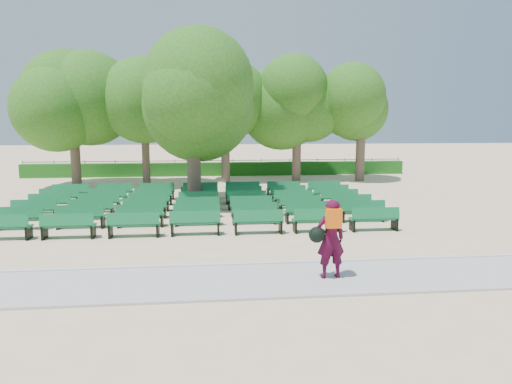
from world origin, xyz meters
The scene contains 9 objects.
ground centered at (0.00, 0.00, 0.00)m, with size 120.00×120.00×0.00m, color beige.
paving centered at (0.00, -7.40, 0.03)m, with size 30.00×2.20×0.06m, color #B2B1AD.
curb centered at (0.00, -6.25, 0.05)m, with size 30.00×0.12×0.10m, color silver.
hedge centered at (0.00, 14.00, 0.45)m, with size 26.00×0.70×0.90m, color #1B5C18.
fence centered at (0.00, 14.40, 0.00)m, with size 26.00×0.10×1.02m, color black, non-canonical shape.
tree_line centered at (0.00, 10.00, 0.00)m, with size 21.80×6.80×7.04m, color #2F691C, non-canonical shape.
bench_array centered at (-1.12, 0.75, 0.08)m, with size 1.64×0.56×1.02m.
tree_among centered at (-1.33, 2.34, 4.70)m, with size 5.07×5.07×7.02m.
person centered at (2.01, -7.45, 1.00)m, with size 0.88×0.54×1.83m.
Camera 1 is at (-0.72, -17.30, 3.59)m, focal length 32.00 mm.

